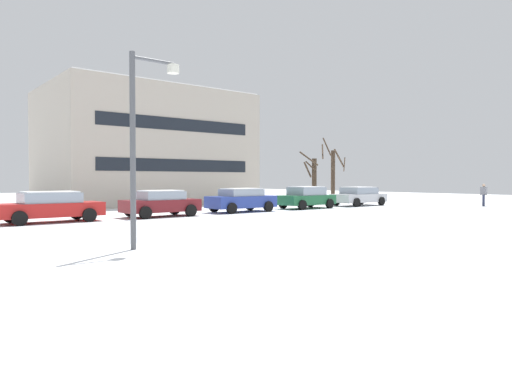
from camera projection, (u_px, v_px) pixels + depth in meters
name	position (u px, v px, depth m)	size (l,w,h in m)	color
street_lamp	(142.00, 130.00, 13.13)	(1.53, 0.36, 5.53)	#4C4F54
parked_car_red	(50.00, 206.00, 21.27)	(4.56, 2.03, 1.42)	red
parked_car_maroon	(161.00, 203.00, 24.52)	(4.04, 2.00, 1.40)	maroon
parked_car_blue	(241.00, 200.00, 28.08)	(4.27, 2.05, 1.44)	#283D93
parked_car_green	(306.00, 197.00, 31.45)	(4.06, 2.08, 1.50)	#1E6038
parked_car_silver	(359.00, 196.00, 34.83)	(4.57, 2.16, 1.41)	silver
pedestrian_crossing	(484.00, 193.00, 34.31)	(0.51, 0.42, 1.64)	#2D334C
tree_far_left	(314.00, 180.00, 35.54)	(1.19, 1.78, 4.10)	#423326
tree_far_right	(333.00, 173.00, 38.18)	(2.61, 2.61, 5.41)	#423326
building_far_right	(145.00, 148.00, 38.33)	(15.29, 11.14, 9.08)	#B2A899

